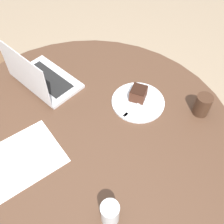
% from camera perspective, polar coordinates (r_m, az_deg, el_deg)
% --- Properties ---
extents(ground_plane, '(12.00, 12.00, 0.00)m').
position_cam_1_polar(ground_plane, '(1.82, -4.14, -18.13)').
color(ground_plane, gray).
extents(dining_table, '(1.36, 1.36, 0.75)m').
position_cam_1_polar(dining_table, '(1.25, -5.80, -7.53)').
color(dining_table, '#4C3323').
rests_on(dining_table, ground_plane).
extents(paper_document, '(0.35, 0.29, 0.00)m').
position_cam_1_polar(paper_document, '(1.15, -19.24, -9.66)').
color(paper_document, white).
rests_on(paper_document, dining_table).
extents(plate, '(0.25, 0.25, 0.01)m').
position_cam_1_polar(plate, '(1.26, 5.68, 2.21)').
color(plate, silver).
rests_on(plate, dining_table).
extents(cake_slice, '(0.10, 0.10, 0.06)m').
position_cam_1_polar(cake_slice, '(1.25, 5.77, 4.04)').
color(cake_slice, '#472619').
rests_on(cake_slice, plate).
extents(fork, '(0.17, 0.03, 0.00)m').
position_cam_1_polar(fork, '(1.22, 4.60, 0.78)').
color(fork, silver).
rests_on(fork, plate).
extents(coffee_glass, '(0.07, 0.07, 0.10)m').
position_cam_1_polar(coffee_glass, '(1.25, 19.11, 1.47)').
color(coffee_glass, '#3D2619').
rests_on(coffee_glass, dining_table).
extents(water_glass, '(0.07, 0.07, 0.10)m').
position_cam_1_polar(water_glass, '(0.95, -0.44, -21.10)').
color(water_glass, silver).
rests_on(water_glass, dining_table).
extents(laptop, '(0.23, 0.36, 0.24)m').
position_cam_1_polar(laptop, '(1.36, -15.19, 7.16)').
color(laptop, silver).
rests_on(laptop, dining_table).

